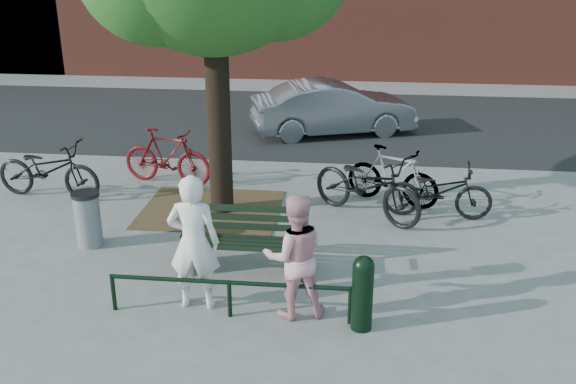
# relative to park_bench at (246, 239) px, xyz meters

# --- Properties ---
(ground) EXTENTS (90.00, 90.00, 0.00)m
(ground) POSITION_rel_park_bench_xyz_m (0.00, -0.08, -0.48)
(ground) COLOR gray
(ground) RESTS_ON ground
(dirt_pit) EXTENTS (2.40, 2.00, 0.02)m
(dirt_pit) POSITION_rel_park_bench_xyz_m (-1.00, 2.12, -0.47)
(dirt_pit) COLOR brown
(dirt_pit) RESTS_ON ground
(road) EXTENTS (40.00, 7.00, 0.01)m
(road) POSITION_rel_park_bench_xyz_m (0.00, 8.42, -0.47)
(road) COLOR black
(road) RESTS_ON ground
(park_bench) EXTENTS (1.74, 0.54, 0.97)m
(park_bench) POSITION_rel_park_bench_xyz_m (0.00, 0.00, 0.00)
(park_bench) COLOR black
(park_bench) RESTS_ON ground
(guard_railing) EXTENTS (3.06, 0.06, 0.51)m
(guard_railing) POSITION_rel_park_bench_xyz_m (0.00, -1.28, -0.08)
(guard_railing) COLOR black
(guard_railing) RESTS_ON ground
(person_left) EXTENTS (0.66, 0.44, 1.80)m
(person_left) POSITION_rel_park_bench_xyz_m (-0.48, -1.06, 0.42)
(person_left) COLOR white
(person_left) RESTS_ON ground
(person_right) EXTENTS (0.91, 0.78, 1.62)m
(person_right) POSITION_rel_park_bench_xyz_m (0.80, -1.13, 0.33)
(person_right) COLOR pink
(person_right) RESTS_ON ground
(bollard) EXTENTS (0.26, 0.26, 0.97)m
(bollard) POSITION_rel_park_bench_xyz_m (1.64, -1.36, 0.04)
(bollard) COLOR black
(bollard) RESTS_ON ground
(litter_bin) EXTENTS (0.43, 0.43, 0.87)m
(litter_bin) POSITION_rel_park_bench_xyz_m (-2.56, 0.52, -0.04)
(litter_bin) COLOR gray
(litter_bin) RESTS_ON ground
(bicycle_a) EXTENTS (2.12, 0.97, 1.08)m
(bicycle_a) POSITION_rel_park_bench_xyz_m (-4.08, 2.41, 0.06)
(bicycle_a) COLOR black
(bicycle_a) RESTS_ON ground
(bicycle_b) EXTENTS (1.92, 0.90, 1.11)m
(bicycle_b) POSITION_rel_park_bench_xyz_m (-2.13, 3.36, 0.08)
(bicycle_b) COLOR #520B0F
(bicycle_b) RESTS_ON ground
(bicycle_c) EXTENTS (2.20, 1.90, 1.14)m
(bicycle_c) POSITION_rel_park_bench_xyz_m (1.72, 2.12, 0.09)
(bicycle_c) COLOR black
(bicycle_c) RESTS_ON ground
(bicycle_d) EXTENTS (1.79, 1.21, 1.05)m
(bicycle_d) POSITION_rel_park_bench_xyz_m (2.17, 2.79, 0.05)
(bicycle_d) COLOR gray
(bicycle_d) RESTS_ON ground
(bicycle_e) EXTENTS (1.85, 0.73, 0.95)m
(bicycle_e) POSITION_rel_park_bench_xyz_m (2.92, 2.22, -0.00)
(bicycle_e) COLOR black
(bicycle_e) RESTS_ON ground
(parked_car) EXTENTS (4.18, 2.56, 1.30)m
(parked_car) POSITION_rel_park_bench_xyz_m (0.93, 7.25, 0.17)
(parked_car) COLOR gray
(parked_car) RESTS_ON ground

